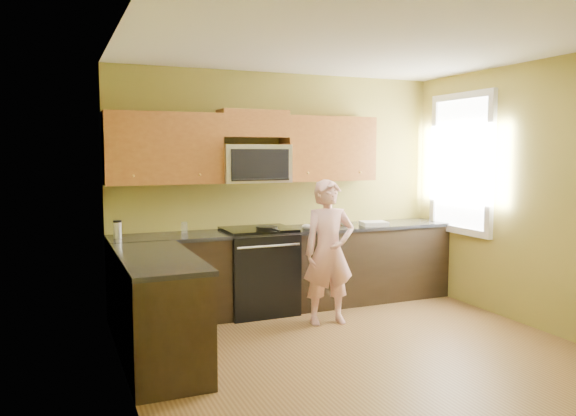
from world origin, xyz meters
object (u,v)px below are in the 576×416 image
frying_pan (267,231)px  travel_mug (118,238)px  butter_tub (326,229)px  microwave (254,182)px  woman (329,252)px  stove (258,270)px

frying_pan → travel_mug: size_ratio=2.21×
butter_tub → frying_pan: bearing=-171.3°
microwave → travel_mug: bearing=-176.5°
woman → frying_pan: (-0.54, 0.40, 0.20)m
woman → travel_mug: size_ratio=8.21×
stove → woman: bearing=-50.4°
microwave → frying_pan: 0.63m
microwave → frying_pan: size_ratio=1.88×
microwave → travel_mug: (-1.49, -0.09, -0.53)m
stove → butter_tub: (0.77, -0.14, 0.45)m
travel_mug → microwave: bearing=3.5°
stove → microwave: size_ratio=1.25×
woman → butter_tub: 0.59m
frying_pan → travel_mug: (-1.50, 0.29, -0.03)m
microwave → butter_tub: 0.97m
travel_mug → stove: bearing=-1.3°
microwave → woman: microwave is taller
frying_pan → travel_mug: travel_mug is taller
frying_pan → woman: bearing=-47.2°
stove → butter_tub: size_ratio=7.25×
stove → frying_pan: frying_pan is taller
frying_pan → travel_mug: bearing=158.6°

